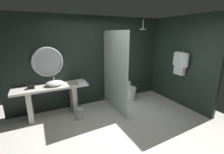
{
  "coord_description": "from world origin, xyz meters",
  "views": [
    {
      "loc": [
        -1.55,
        -2.53,
        2.12
      ],
      "look_at": [
        0.14,
        0.87,
        1.05
      ],
      "focal_mm": 25.17,
      "sensor_mm": 36.0,
      "label": 1
    }
  ],
  "objects": [
    {
      "name": "rain_shower_head",
      "position": [
        1.48,
        1.48,
        2.25
      ],
      "size": [
        0.21,
        0.21,
        0.28
      ],
      "color": "silver"
    },
    {
      "name": "shower_glass_panel",
      "position": [
        0.36,
        1.16,
        1.09
      ],
      "size": [
        0.02,
        1.38,
        2.19
      ],
      "primitive_type": "cube",
      "color": "silver",
      "rests_on": "ground_plane"
    },
    {
      "name": "waste_bin",
      "position": [
        -0.69,
        1.06,
        0.15
      ],
      "size": [
        0.2,
        0.2,
        0.3
      ],
      "color": "silver",
      "rests_on": "ground_plane"
    },
    {
      "name": "ground_plane",
      "position": [
        0.0,
        0.0,
        0.0
      ],
      "size": [
        5.76,
        5.76,
        0.0
      ],
      "primitive_type": "plane",
      "color": "silver"
    },
    {
      "name": "hanging_bathrobe",
      "position": [
        2.21,
        0.6,
        1.31
      ],
      "size": [
        0.2,
        0.5,
        0.73
      ],
      "color": "silver"
    },
    {
      "name": "back_wall_panel",
      "position": [
        0.0,
        1.9,
        1.3
      ],
      "size": [
        4.8,
        0.1,
        2.6
      ],
      "primitive_type": "cube",
      "color": "#1E2823",
      "rests_on": "ground_plane"
    },
    {
      "name": "toilet",
      "position": [
        1.11,
        1.61,
        0.25
      ],
      "size": [
        0.44,
        0.64,
        0.53
      ],
      "color": "white",
      "rests_on": "ground_plane"
    },
    {
      "name": "tumbler_cup",
      "position": [
        -0.6,
        1.5,
        0.87
      ],
      "size": [
        0.06,
        0.06,
        0.09
      ],
      "primitive_type": "cylinder",
      "color": "silver",
      "rests_on": "vanity_counter"
    },
    {
      "name": "vanity_counter",
      "position": [
        -1.26,
        1.55,
        0.55
      ],
      "size": [
        1.82,
        0.56,
        0.82
      ],
      "color": "silver",
      "rests_on": "ground_plane"
    },
    {
      "name": "round_wall_mirror",
      "position": [
        -1.26,
        1.81,
        1.4
      ],
      "size": [
        0.78,
        0.06,
        0.78
      ],
      "color": "silver"
    },
    {
      "name": "side_wall_right",
      "position": [
        2.35,
        0.76,
        1.3
      ],
      "size": [
        0.1,
        2.47,
        2.6
      ],
      "primitive_type": "cube",
      "color": "#1E2823",
      "rests_on": "ground_plane"
    },
    {
      "name": "vessel_sink",
      "position": [
        -1.17,
        1.53,
        0.89
      ],
      "size": [
        0.44,
        0.36,
        0.2
      ],
      "color": "white",
      "rests_on": "vanity_counter"
    },
    {
      "name": "folded_hand_towel",
      "position": [
        -0.51,
        1.37,
        0.86
      ],
      "size": [
        0.22,
        0.19,
        0.08
      ],
      "primitive_type": "cube",
      "rotation": [
        0.0,
        0.0,
        0.07
      ],
      "color": "white",
      "rests_on": "vanity_counter"
    },
    {
      "name": "tissue_box",
      "position": [
        -1.71,
        1.56,
        0.86
      ],
      "size": [
        0.16,
        0.13,
        0.08
      ],
      "primitive_type": "cube",
      "color": "black",
      "rests_on": "vanity_counter"
    }
  ]
}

